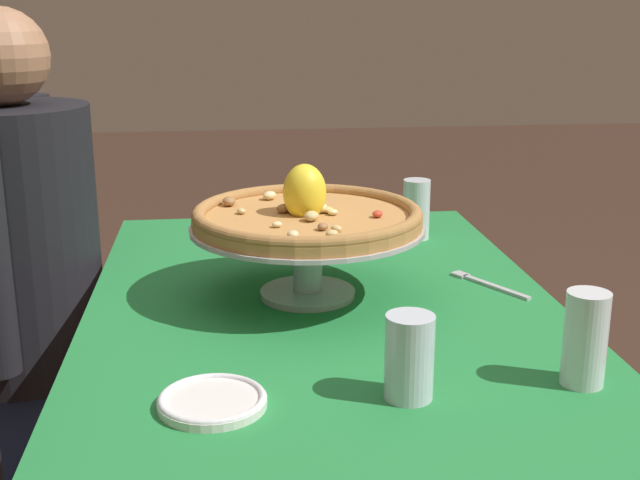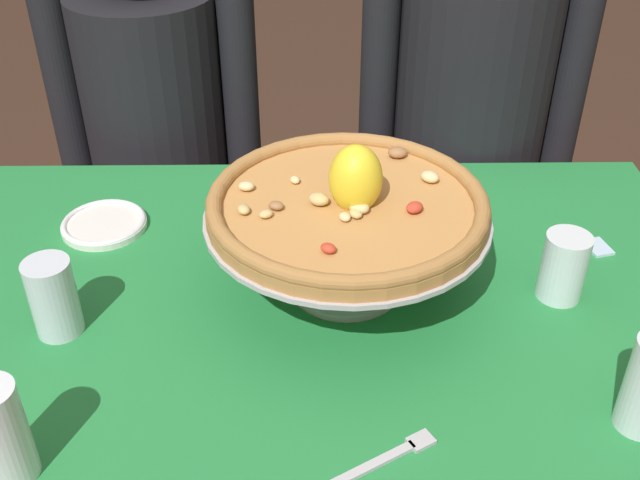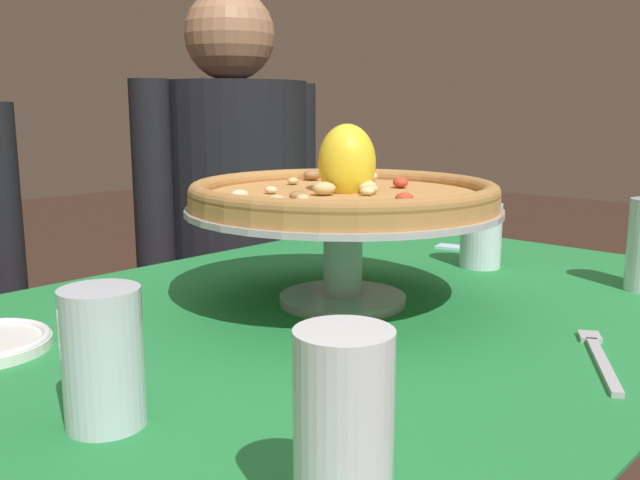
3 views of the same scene
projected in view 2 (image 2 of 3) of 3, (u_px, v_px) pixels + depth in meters
name	position (u px, v px, depth m)	size (l,w,h in m)	color
dining_table	(310.00, 347.00, 1.23)	(1.32, 0.86, 0.73)	brown
pizza_stand	(344.00, 234.00, 1.14)	(0.43, 0.43, 0.14)	#B7B7C1
pizza	(345.00, 202.00, 1.11)	(0.42, 0.42, 0.11)	#BC8447
water_glass_side_right	(560.00, 270.00, 1.15)	(0.07, 0.07, 0.11)	silver
water_glass_side_left	(52.00, 302.00, 1.08)	(0.07, 0.07, 0.12)	silver
side_plate	(102.00, 224.00, 1.33)	(0.15, 0.15, 0.02)	white
dinner_fork	(373.00, 463.00, 0.91)	(0.17, 0.11, 0.01)	#B7B7C1
sugar_packet	(595.00, 247.00, 1.28)	(0.05, 0.04, 0.01)	silver
diner_left	(162.00, 176.00, 1.79)	(0.47, 0.33, 1.22)	maroon
diner_right	(461.00, 172.00, 1.75)	(0.49, 0.34, 1.26)	navy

